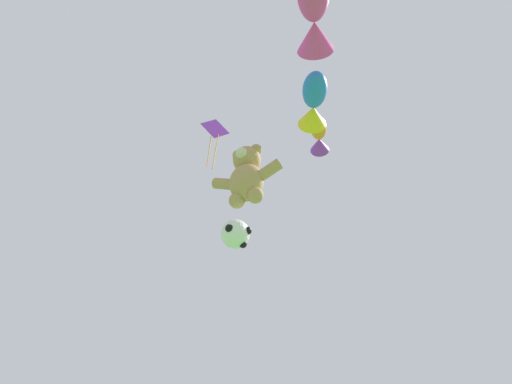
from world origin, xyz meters
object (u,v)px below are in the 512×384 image
object	(u,v)px
soccer_ball_kite	(236,234)
fish_kite_tangerine	(319,136)
teddy_bear_kite	(246,175)
fish_kite_cobalt	(314,103)
fish_kite_magenta	(314,15)
diamond_kite	(215,133)

from	to	relation	value
soccer_ball_kite	fish_kite_tangerine	bearing A→B (deg)	50.59
teddy_bear_kite	fish_kite_tangerine	size ratio (longest dim) A/B	1.21
soccer_ball_kite	fish_kite_cobalt	xyz separation A→B (m)	(2.32, 0.22, 4.24)
teddy_bear_kite	fish_kite_magenta	distance (m)	4.42
diamond_kite	fish_kite_tangerine	bearing A→B (deg)	23.11
teddy_bear_kite	diamond_kite	world-z (taller)	diamond_kite
fish_kite_tangerine	teddy_bear_kite	bearing A→B (deg)	-121.72
teddy_bear_kite	fish_kite_tangerine	world-z (taller)	fish_kite_tangerine
fish_kite_cobalt	diamond_kite	xyz separation A→B (m)	(-3.80, 0.68, 1.20)
fish_kite_tangerine	fish_kite_cobalt	xyz separation A→B (m)	(0.38, -2.13, -0.96)
fish_kite_cobalt	fish_kite_magenta	size ratio (longest dim) A/B	0.83
fish_kite_tangerine	diamond_kite	size ratio (longest dim) A/B	0.60
fish_kite_tangerine	diamond_kite	distance (m)	3.72
soccer_ball_kite	fish_kite_magenta	xyz separation A→B (m)	(3.12, -2.19, 4.48)
soccer_ball_kite	fish_kite_magenta	distance (m)	5.88
teddy_bear_kite	soccer_ball_kite	world-z (taller)	teddy_bear_kite
fish_kite_cobalt	fish_kite_magenta	bearing A→B (deg)	-71.72
teddy_bear_kite	fish_kite_cobalt	world-z (taller)	fish_kite_cobalt
soccer_ball_kite	fish_kite_cobalt	world-z (taller)	fish_kite_cobalt
teddy_bear_kite	fish_kite_cobalt	distance (m)	3.27
fish_kite_magenta	fish_kite_tangerine	bearing A→B (deg)	104.54
fish_kite_cobalt	fish_kite_magenta	xyz separation A→B (m)	(0.80, -2.42, 0.24)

